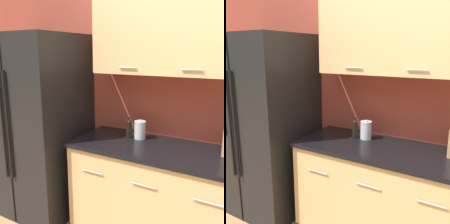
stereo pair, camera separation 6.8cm
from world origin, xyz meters
The scene contains 5 objects.
wall_back centered at (-0.04, 1.02, 1.43)m, with size 10.00×0.39×2.60m.
counter_unit centered at (-0.16, 0.73, 0.46)m, with size 1.98×0.64×0.90m.
refrigerator centered at (-1.70, 0.64, 0.93)m, with size 0.90×0.82×1.86m.
oil_bottle centered at (-0.72, 0.81, 0.99)m, with size 0.05×0.05×0.20m.
steel_canister centered at (-0.62, 0.84, 0.99)m, with size 0.11×0.11×0.18m.
Camera 1 is at (0.29, -1.30, 1.70)m, focal length 42.00 mm.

